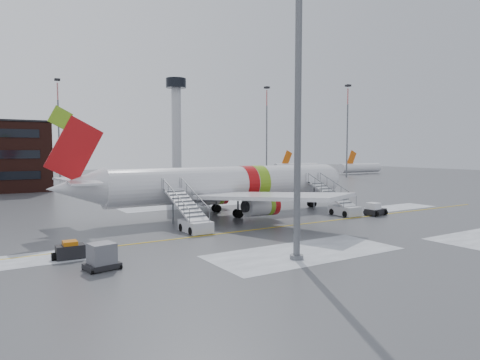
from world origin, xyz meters
TOP-DOWN VIEW (x-y plane):
  - ground at (0.00, 0.00)m, footprint 260.00×260.00m
  - airliner at (-2.29, 8.11)m, footprint 35.03×32.97m
  - airstair_fwd at (8.98, 1.57)m, footprint 2.05×7.70m
  - airstair_aft at (-9.25, 1.57)m, footprint 2.05×7.70m
  - pushback_tug at (11.98, -0.82)m, footprint 2.59×2.07m
  - uld_container at (-19.24, -6.82)m, footprint 2.18×1.74m
  - baggage_tractor at (-20.39, -3.12)m, footprint 2.33×1.12m
  - light_mast_near at (-7.70, -11.18)m, footprint 1.20×1.20m
  - control_tower at (30.00, 95.00)m, footprint 6.40×6.40m
  - light_mast_far_ne at (42.00, 62.00)m, footprint 1.20×1.20m
  - light_mast_far_n at (-8.00, 78.00)m, footprint 1.20×1.20m
  - light_mast_far_e at (58.00, 48.00)m, footprint 1.20×1.20m
  - distant_aircraft at (62.50, 64.00)m, footprint 35.00×18.00m

SIDE VIEW (x-z plane):
  - ground at x=0.00m, z-range 0.00..0.00m
  - distant_aircraft at x=62.50m, z-range -4.00..4.00m
  - baggage_tractor at x=-20.39m, z-range -0.09..1.11m
  - pushback_tug at x=11.98m, z-range -0.08..1.32m
  - uld_container at x=-19.24m, z-range -0.05..1.56m
  - airstair_fwd at x=8.98m, z-range -0.68..2.81m
  - airstair_aft at x=-9.25m, z-range -0.68..2.81m
  - airliner at x=-2.29m, z-range -2.17..9.01m
  - light_mast_near at x=-7.70m, z-range 0.42..26.77m
  - light_mast_far_ne at x=42.00m, z-range 1.71..25.96m
  - light_mast_far_n at x=-8.00m, z-range 1.71..25.96m
  - light_mast_far_e at x=58.00m, z-range 1.71..25.96m
  - control_tower at x=30.00m, z-range 3.75..33.75m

